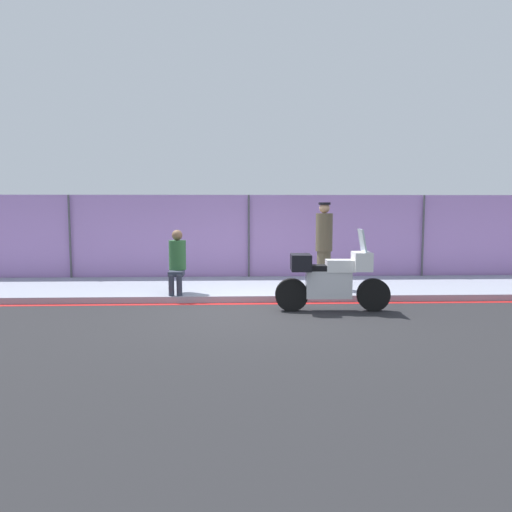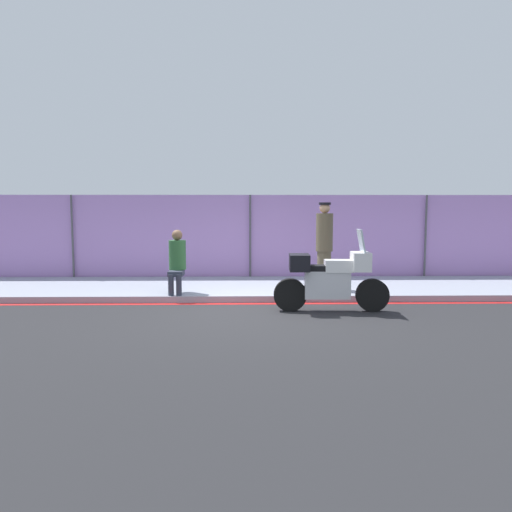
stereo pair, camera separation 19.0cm
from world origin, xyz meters
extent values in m
plane|color=#262628|center=(0.00, 0.00, 0.00)|extent=(120.00, 120.00, 0.00)
cube|color=#8E93A3|center=(0.00, 2.26, 0.07)|extent=(33.23, 2.81, 0.13)
cube|color=red|center=(0.00, 0.76, 0.00)|extent=(33.23, 0.18, 0.01)
cube|color=#AD7FC6|center=(0.00, 3.76, 1.10)|extent=(31.57, 0.08, 2.20)
cylinder|color=#4C4C51|center=(-4.47, 3.66, 1.10)|extent=(0.05, 0.05, 2.20)
cylinder|color=#4C4C51|center=(0.00, 3.66, 1.10)|extent=(0.05, 0.05, 2.20)
cylinder|color=#4C4C51|center=(4.47, 3.66, 1.10)|extent=(0.05, 0.05, 2.20)
cylinder|color=black|center=(2.20, 0.00, 0.30)|extent=(0.61, 0.16, 0.60)
cylinder|color=black|center=(0.70, 0.06, 0.30)|extent=(0.61, 0.16, 0.60)
cube|color=silver|center=(1.38, 0.03, 0.50)|extent=(0.84, 0.31, 0.51)
cube|color=white|center=(1.59, 0.02, 0.84)|extent=(0.53, 0.33, 0.22)
cube|color=black|center=(1.29, 0.04, 0.80)|extent=(0.61, 0.30, 0.10)
cube|color=white|center=(1.98, 0.01, 0.92)|extent=(0.34, 0.49, 0.34)
cube|color=silver|center=(1.98, 0.01, 1.30)|extent=(0.12, 0.42, 0.42)
cube|color=black|center=(0.87, 0.05, 0.90)|extent=(0.38, 0.52, 0.30)
cylinder|color=brown|center=(1.59, 1.77, 0.54)|extent=(0.30, 0.30, 0.82)
cylinder|color=brown|center=(1.59, 1.77, 1.36)|extent=(0.36, 0.36, 0.82)
sphere|color=tan|center=(1.59, 1.77, 1.88)|extent=(0.23, 0.23, 0.23)
cylinder|color=black|center=(1.59, 1.77, 1.98)|extent=(0.26, 0.26, 0.05)
cylinder|color=#2D3342|center=(-1.61, 0.95, 0.35)|extent=(0.11, 0.11, 0.43)
cylinder|color=#2D3342|center=(-1.45, 0.95, 0.35)|extent=(0.11, 0.11, 0.43)
cube|color=#2D3342|center=(-1.53, 1.17, 0.56)|extent=(0.30, 0.43, 0.10)
cylinder|color=#2D6033|center=(-1.53, 1.38, 0.91)|extent=(0.35, 0.35, 0.61)
sphere|color=brown|center=(-1.53, 1.38, 1.33)|extent=(0.22, 0.22, 0.22)
camera|label=1|loc=(-0.29, -8.94, 1.92)|focal=35.00mm
camera|label=2|loc=(-0.10, -8.95, 1.92)|focal=35.00mm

